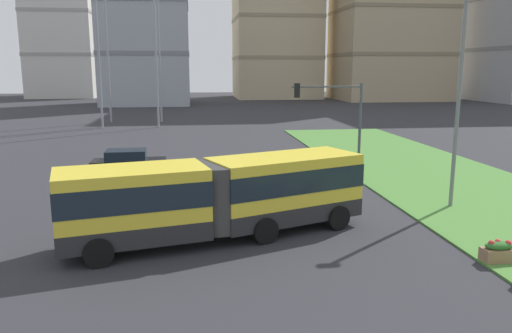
{
  "coord_description": "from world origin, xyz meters",
  "views": [
    {
      "loc": [
        -2.12,
        -5.95,
        6.45
      ],
      "look_at": [
        0.6,
        15.38,
        2.2
      ],
      "focal_mm": 35.07,
      "sensor_mm": 36.0,
      "label": 1
    }
  ],
  "objects_px": {
    "apartment_tower_centre": "(276,1)",
    "streetlight_median": "(459,95)",
    "flower_planter_3": "(498,251)",
    "traffic_light_far_right": "(337,113)",
    "car_black_sedan": "(128,163)",
    "articulated_bus": "(219,196)"
  },
  "relations": [
    {
      "from": "flower_planter_3",
      "to": "apartment_tower_centre",
      "type": "distance_m",
      "value": 98.05
    },
    {
      "from": "articulated_bus",
      "to": "apartment_tower_centre",
      "type": "height_order",
      "value": "apartment_tower_centre"
    },
    {
      "from": "flower_planter_3",
      "to": "streetlight_median",
      "type": "relative_size",
      "value": 0.11
    },
    {
      "from": "traffic_light_far_right",
      "to": "apartment_tower_centre",
      "type": "bearing_deg",
      "value": 82.96
    },
    {
      "from": "articulated_bus",
      "to": "apartment_tower_centre",
      "type": "distance_m",
      "value": 95.37
    },
    {
      "from": "car_black_sedan",
      "to": "streetlight_median",
      "type": "distance_m",
      "value": 18.9
    },
    {
      "from": "flower_planter_3",
      "to": "apartment_tower_centre",
      "type": "height_order",
      "value": "apartment_tower_centre"
    },
    {
      "from": "streetlight_median",
      "to": "apartment_tower_centre",
      "type": "xyz_separation_m",
      "value": [
        6.46,
        88.9,
        15.32
      ]
    },
    {
      "from": "articulated_bus",
      "to": "flower_planter_3",
      "type": "distance_m",
      "value": 9.97
    },
    {
      "from": "flower_planter_3",
      "to": "apartment_tower_centre",
      "type": "xyz_separation_m",
      "value": [
        8.36,
        95.59,
        20.16
      ]
    },
    {
      "from": "traffic_light_far_right",
      "to": "streetlight_median",
      "type": "relative_size",
      "value": 0.58
    },
    {
      "from": "traffic_light_far_right",
      "to": "apartment_tower_centre",
      "type": "distance_m",
      "value": 84.62
    },
    {
      "from": "car_black_sedan",
      "to": "traffic_light_far_right",
      "type": "xyz_separation_m",
      "value": [
        12.18,
        -2.61,
        3.15
      ]
    },
    {
      "from": "traffic_light_far_right",
      "to": "apartment_tower_centre",
      "type": "height_order",
      "value": "apartment_tower_centre"
    },
    {
      "from": "streetlight_median",
      "to": "apartment_tower_centre",
      "type": "bearing_deg",
      "value": 85.85
    },
    {
      "from": "apartment_tower_centre",
      "to": "flower_planter_3",
      "type": "bearing_deg",
      "value": -95.0
    },
    {
      "from": "car_black_sedan",
      "to": "flower_planter_3",
      "type": "distance_m",
      "value": 21.16
    },
    {
      "from": "car_black_sedan",
      "to": "streetlight_median",
      "type": "relative_size",
      "value": 0.46
    },
    {
      "from": "car_black_sedan",
      "to": "streetlight_median",
      "type": "height_order",
      "value": "streetlight_median"
    },
    {
      "from": "apartment_tower_centre",
      "to": "streetlight_median",
      "type": "bearing_deg",
      "value": -94.15
    },
    {
      "from": "flower_planter_3",
      "to": "traffic_light_far_right",
      "type": "xyz_separation_m",
      "value": [
        -1.81,
        13.25,
        3.48
      ]
    },
    {
      "from": "flower_planter_3",
      "to": "streetlight_median",
      "type": "xyz_separation_m",
      "value": [
        1.9,
        6.69,
        4.84
      ]
    }
  ]
}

